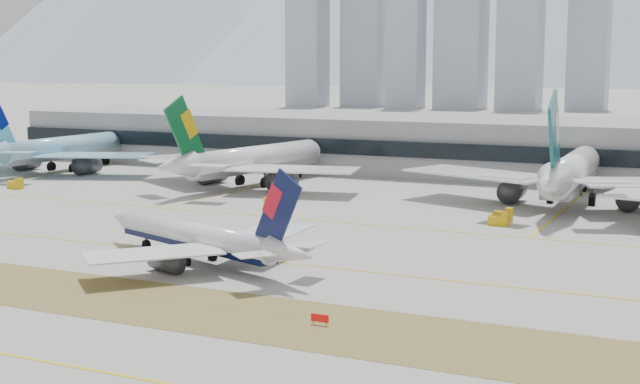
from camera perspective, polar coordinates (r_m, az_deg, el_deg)
The scene contains 13 objects.
ground at distance 139.41m, azimuth -1.90°, elevation -4.10°, with size 3000.00×3000.00×0.00m, color gray.
apron_markings at distance 96.17m, azimuth -16.86°, elevation -10.14°, with size 360.00×122.22×0.06m.
taxiing_airliner at distance 134.24m, azimuth -7.55°, elevation -2.96°, with size 46.02×38.97×16.07m.
widebody_korean at distance 256.78m, azimuth -16.38°, elevation 2.61°, with size 64.32×62.69×22.92m.
widebody_eva at distance 217.22m, azimuth -4.54°, elevation 1.97°, with size 64.08×63.39×23.14m.
widebody_cathay at distance 195.21m, azimuth 15.78°, elevation 1.16°, with size 71.39×69.70×25.45m.
terminal at distance 245.17m, azimuth 10.35°, elevation 2.89°, with size 280.00×43.10×15.00m.
hold_sign_right at distance 102.79m, azimuth -0.01°, elevation -8.08°, with size 2.20×0.15×1.35m.
gse_b at distance 187.73m, azimuth -2.97°, elevation -0.58°, with size 3.55×2.00×2.60m.
gse_a at distance 225.07m, azimuth -18.89°, elevation 0.46°, with size 3.55×2.00×2.60m.
gse_c at distance 168.07m, azimuth 11.41°, elevation -1.77°, with size 3.55×2.00×2.60m.
gse_extra at distance 173.00m, azimuth 11.67°, elevation -1.49°, with size 3.55×2.00×2.60m.
city_skyline at distance 599.33m, azimuth 8.84°, elevation 10.05°, with size 342.00×49.80×140.00m.
Camera 1 is at (61.81, -121.36, 29.76)m, focal length 50.00 mm.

